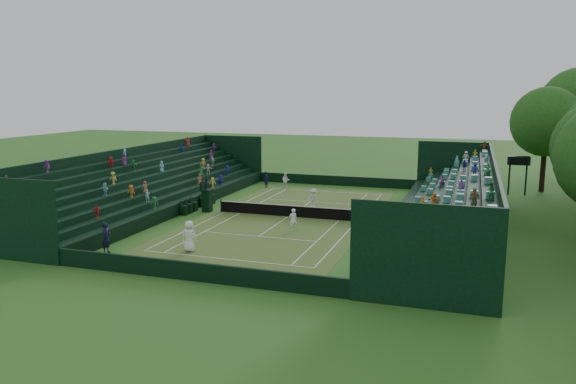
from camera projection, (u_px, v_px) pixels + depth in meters
The scene contains 18 objects.
ground at pixel (288, 217), 44.23m from camera, with size 160.00×160.00×0.00m, color #336921.
court_surface at pixel (288, 217), 44.23m from camera, with size 12.97×26.77×0.01m, color #327025.
perimeter_wall_north at pixel (335, 181), 58.98m from camera, with size 17.17×0.20×1.00m, color black.
perimeter_wall_south at pixel (193, 271), 29.31m from camera, with size 17.17×0.20×1.00m, color black.
perimeter_wall_east at pixel (397, 218), 41.52m from camera, with size 0.20×31.77×1.00m, color black.
perimeter_wall_west at pixel (192, 204), 46.77m from camera, with size 0.20×31.77×1.00m, color black.
north_grandstand at pixel (456, 208), 40.04m from camera, with size 6.60×32.00×4.90m.
south_grandstand at pixel (147, 189), 47.88m from camera, with size 6.60×32.00×4.90m.
tennis_net at pixel (288, 210), 44.14m from camera, with size 11.67×0.10×1.06m.
scoreboard_tower at pixel (519, 162), 53.12m from camera, with size 2.00×1.00×3.70m.
umpire_chair at pixel (207, 197), 46.00m from camera, with size 0.88×0.88×2.76m.
courtside_chairs at pixel (198, 204), 47.12m from camera, with size 0.52×5.49×1.13m.
player_near_west at pixel (189, 236), 34.51m from camera, with size 0.96×0.62×1.96m, color white.
player_near_east at pixel (293, 220), 39.62m from camera, with size 0.60×0.39×1.64m, color white.
player_far_west at pixel (286, 181), 56.98m from camera, with size 0.80×0.62×1.64m, color white.
player_far_east at pixel (313, 198), 47.56m from camera, with size 1.06×0.62×1.65m, color white.
line_judge_north at pixel (267, 180), 57.59m from camera, with size 0.60×0.39×1.64m, color black.
line_judge_south at pixel (106, 238), 34.17m from camera, with size 0.71×0.46×1.94m, color black.
Camera 1 is at (13.59, -40.99, 9.80)m, focal length 35.00 mm.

